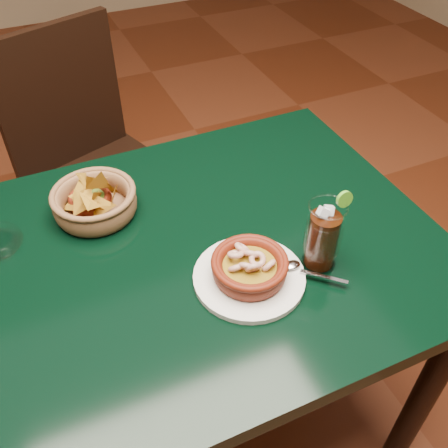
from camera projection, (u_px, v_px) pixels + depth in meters
name	position (u px, v px, depth m)	size (l,w,h in m)	color
ground	(180.00, 425.00, 1.54)	(7.00, 7.00, 0.00)	#471C0C
dining_table	(162.00, 289.00, 1.10)	(1.20, 0.80, 0.75)	black
dining_chair	(93.00, 165.00, 1.65)	(0.56, 0.56, 0.95)	black
shrimp_plate	(250.00, 269.00, 0.97)	(0.28, 0.22, 0.07)	silver
chip_basket	(95.00, 201.00, 1.11)	(0.22, 0.22, 0.13)	brown
guacamole_ramekin	(90.00, 200.00, 1.14)	(0.12, 0.12, 0.04)	#521609
cola_drink	(323.00, 236.00, 0.97)	(0.15, 0.15, 0.17)	white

